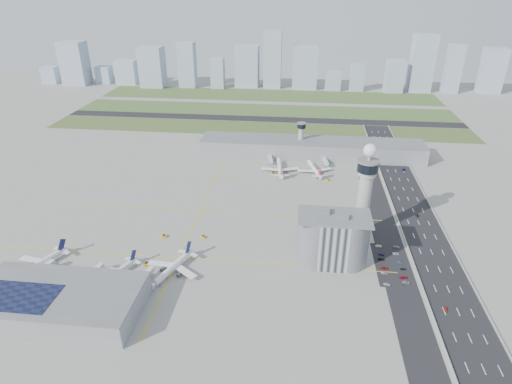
# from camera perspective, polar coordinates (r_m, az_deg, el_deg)

# --- Properties ---
(ground) EXTENTS (1000.00, 1000.00, 0.00)m
(ground) POSITION_cam_1_polar(r_m,az_deg,el_deg) (284.89, -0.80, -5.84)
(ground) COLOR #9E9B93
(grass_strip_0) EXTENTS (480.00, 50.00, 0.08)m
(grass_strip_0) POSITION_cam_1_polar(r_m,az_deg,el_deg) (490.58, 0.18, 8.47)
(grass_strip_0) COLOR #435528
(grass_strip_0) RESTS_ON ground
(grass_strip_1) EXTENTS (480.00, 60.00, 0.08)m
(grass_strip_1) POSITION_cam_1_polar(r_m,az_deg,el_deg) (561.96, 1.03, 10.84)
(grass_strip_1) COLOR #4B6730
(grass_strip_1) RESTS_ON ground
(grass_strip_2) EXTENTS (480.00, 70.00, 0.08)m
(grass_strip_2) POSITION_cam_1_polar(r_m,az_deg,el_deg) (639.01, 1.74, 12.77)
(grass_strip_2) COLOR #4A6730
(grass_strip_2) RESTS_ON ground
(runway) EXTENTS (480.00, 22.00, 0.10)m
(runway) POSITION_cam_1_polar(r_m,az_deg,el_deg) (525.67, 0.63, 9.72)
(runway) COLOR black
(runway) RESTS_ON ground
(highway) EXTENTS (28.00, 500.00, 0.10)m
(highway) POSITION_cam_1_polar(r_m,az_deg,el_deg) (295.38, 22.09, -6.76)
(highway) COLOR black
(highway) RESTS_ON ground
(barrier_left) EXTENTS (0.60, 500.00, 1.20)m
(barrier_left) POSITION_cam_1_polar(r_m,az_deg,el_deg) (291.41, 19.46, -6.61)
(barrier_left) COLOR #9E9E99
(barrier_left) RESTS_ON ground
(barrier_right) EXTENTS (0.60, 500.00, 1.20)m
(barrier_right) POSITION_cam_1_polar(r_m,az_deg,el_deg) (299.38, 24.70, -6.71)
(barrier_right) COLOR #9E9E99
(barrier_right) RESTS_ON ground
(landside_road) EXTENTS (18.00, 260.00, 0.08)m
(landside_road) POSITION_cam_1_polar(r_m,az_deg,el_deg) (281.08, 17.63, -7.76)
(landside_road) COLOR black
(landside_road) RESTS_ON ground
(parking_lot) EXTENTS (20.00, 44.00, 0.10)m
(parking_lot) POSITION_cam_1_polar(r_m,az_deg,el_deg) (270.99, 17.63, -9.17)
(parking_lot) COLOR black
(parking_lot) RESTS_ON ground
(taxiway_line_h_0) EXTENTS (260.00, 0.60, 0.01)m
(taxiway_line_h_0) POSITION_cam_1_polar(r_m,az_deg,el_deg) (268.02, -10.23, -8.66)
(taxiway_line_h_0) COLOR yellow
(taxiway_line_h_0) RESTS_ON ground
(taxiway_line_h_1) EXTENTS (260.00, 0.60, 0.01)m
(taxiway_line_h_1) POSITION_cam_1_polar(r_m,az_deg,el_deg) (316.92, -7.31, -2.46)
(taxiway_line_h_1) COLOR yellow
(taxiway_line_h_1) RESTS_ON ground
(taxiway_line_h_2) EXTENTS (260.00, 0.60, 0.01)m
(taxiway_line_h_2) POSITION_cam_1_polar(r_m,az_deg,el_deg) (369.11, -5.22, 2.04)
(taxiway_line_h_2) COLOR yellow
(taxiway_line_h_2) RESTS_ON ground
(taxiway_line_v) EXTENTS (0.60, 260.00, 0.01)m
(taxiway_line_v) POSITION_cam_1_polar(r_m,az_deg,el_deg) (316.92, -7.31, -2.46)
(taxiway_line_v) COLOR yellow
(taxiway_line_v) RESTS_ON ground
(control_tower) EXTENTS (14.00, 14.00, 64.50)m
(control_tower) POSITION_cam_1_polar(r_m,az_deg,el_deg) (276.18, 14.36, 0.47)
(control_tower) COLOR #ADAAA5
(control_tower) RESTS_ON ground
(secondary_tower) EXTENTS (8.60, 8.60, 31.90)m
(secondary_tower) POSITION_cam_1_polar(r_m,az_deg,el_deg) (410.87, 6.02, 7.43)
(secondary_tower) COLOR #ADAAA5
(secondary_tower) RESTS_ON ground
(admin_building) EXTENTS (42.00, 24.00, 33.50)m
(admin_building) POSITION_cam_1_polar(r_m,az_deg,el_deg) (257.28, 10.19, -6.19)
(admin_building) COLOR #B2B2B7
(admin_building) RESTS_ON ground
(terminal_pier) EXTENTS (210.00, 32.00, 15.80)m
(terminal_pier) POSITION_cam_1_polar(r_m,az_deg,el_deg) (412.78, 7.34, 5.83)
(terminal_pier) COLOR gray
(terminal_pier) RESTS_ON ground
(near_terminal) EXTENTS (84.00, 42.00, 13.00)m
(near_terminal) POSITION_cam_1_polar(r_m,az_deg,el_deg) (245.10, -24.94, -13.05)
(near_terminal) COLOR gray
(near_terminal) RESTS_ON ground
(airplane_near_a) EXTENTS (45.71, 48.51, 10.74)m
(airplane_near_a) POSITION_cam_1_polar(r_m,az_deg,el_deg) (282.59, -27.13, -8.19)
(airplane_near_a) COLOR white
(airplane_near_a) RESTS_ON ground
(airplane_near_b) EXTENTS (40.05, 42.71, 9.53)m
(airplane_near_b) POSITION_cam_1_polar(r_m,az_deg,el_deg) (258.36, -18.34, -9.95)
(airplane_near_b) COLOR white
(airplane_near_b) RESTS_ON ground
(airplane_near_c) EXTENTS (44.84, 48.35, 11.00)m
(airplane_near_c) POSITION_cam_1_polar(r_m,az_deg,el_deg) (253.48, -11.23, -9.54)
(airplane_near_c) COLOR white
(airplane_near_c) RESTS_ON ground
(airplane_far_a) EXTENTS (38.28, 43.53, 11.16)m
(airplane_far_a) POSITION_cam_1_polar(r_m,az_deg,el_deg) (377.25, 3.23, 3.59)
(airplane_far_a) COLOR white
(airplane_far_a) RESTS_ON ground
(airplane_far_b) EXTENTS (39.54, 43.37, 10.21)m
(airplane_far_b) POSITION_cam_1_polar(r_m,az_deg,el_deg) (378.42, 7.81, 3.38)
(airplane_far_b) COLOR white
(airplane_far_b) RESTS_ON ground
(jet_bridge_near_0) EXTENTS (5.39, 14.31, 5.70)m
(jet_bridge_near_0) POSITION_cam_1_polar(r_m,az_deg,el_deg) (273.33, -27.22, -10.10)
(jet_bridge_near_0) COLOR silver
(jet_bridge_near_0) RESTS_ON ground
(jet_bridge_near_1) EXTENTS (5.39, 14.31, 5.70)m
(jet_bridge_near_1) POSITION_cam_1_polar(r_m,az_deg,el_deg) (258.79, -21.54, -11.01)
(jet_bridge_near_1) COLOR silver
(jet_bridge_near_1) RESTS_ON ground
(jet_bridge_near_2) EXTENTS (5.39, 14.31, 5.70)m
(jet_bridge_near_2) POSITION_cam_1_polar(r_m,az_deg,el_deg) (247.05, -15.22, -11.90)
(jet_bridge_near_2) COLOR silver
(jet_bridge_near_2) RESTS_ON ground
(jet_bridge_far_0) EXTENTS (5.39, 14.31, 5.70)m
(jet_bridge_far_0) POSITION_cam_1_polar(r_m,az_deg,el_deg) (400.66, 1.85, 4.62)
(jet_bridge_far_0) COLOR silver
(jet_bridge_far_0) RESTS_ON ground
(jet_bridge_far_1) EXTENTS (5.39, 14.31, 5.70)m
(jet_bridge_far_1) POSITION_cam_1_polar(r_m,az_deg,el_deg) (400.16, 9.02, 4.26)
(jet_bridge_far_1) COLOR silver
(jet_bridge_far_1) RESTS_ON ground
(tug_0) EXTENTS (2.94, 3.72, 1.92)m
(tug_0) POSITION_cam_1_polar(r_m,az_deg,el_deg) (274.65, -22.85, -9.39)
(tug_0) COLOR yellow
(tug_0) RESTS_ON ground
(tug_1) EXTENTS (3.63, 4.13, 2.00)m
(tug_1) POSITION_cam_1_polar(r_m,az_deg,el_deg) (289.16, -12.19, -5.75)
(tug_1) COLOR #E7AC0E
(tug_1) RESTS_ON ground
(tug_2) EXTENTS (4.32, 3.82, 2.09)m
(tug_2) POSITION_cam_1_polar(r_m,az_deg,el_deg) (265.40, -14.35, -9.25)
(tug_2) COLOR #CDA000
(tug_2) RESTS_ON ground
(tug_3) EXTENTS (3.35, 2.78, 1.67)m
(tug_3) POSITION_cam_1_polar(r_m,az_deg,el_deg) (284.49, -7.04, -5.92)
(tug_3) COLOR #D29700
(tug_3) RESTS_ON ground
(tug_4) EXTENTS (3.58, 4.13, 2.01)m
(tug_4) POSITION_cam_1_polar(r_m,az_deg,el_deg) (371.94, 2.26, 2.50)
(tug_4) COLOR #DBA600
(tug_4) RESTS_ON ground
(tug_5) EXTENTS (3.57, 3.26, 1.71)m
(tug_5) POSITION_cam_1_polar(r_m,az_deg,el_deg) (364.76, 9.60, 1.59)
(tug_5) COLOR #D6C607
(tug_5) RESTS_ON ground
(car_lot_0) EXTENTS (3.96, 1.94, 1.30)m
(car_lot_0) POSITION_cam_1_polar(r_m,az_deg,el_deg) (253.54, 17.06, -11.68)
(car_lot_0) COLOR silver
(car_lot_0) RESTS_ON ground
(car_lot_1) EXTENTS (3.79, 1.53, 1.22)m
(car_lot_1) POSITION_cam_1_polar(r_m,az_deg,el_deg) (261.66, 16.74, -10.30)
(car_lot_1) COLOR slate
(car_lot_1) RESTS_ON ground
(car_lot_2) EXTENTS (4.61, 2.56, 1.22)m
(car_lot_2) POSITION_cam_1_polar(r_m,az_deg,el_deg) (265.98, 16.75, -9.63)
(car_lot_2) COLOR #AD2325
(car_lot_2) RESTS_ON ground
(car_lot_3) EXTENTS (4.00, 1.77, 1.14)m
(car_lot_3) POSITION_cam_1_polar(r_m,az_deg,el_deg) (272.70, 16.37, -8.59)
(car_lot_3) COLOR black
(car_lot_3) RESTS_ON ground
(car_lot_4) EXTENTS (3.64, 1.84, 1.19)m
(car_lot_4) POSITION_cam_1_polar(r_m,az_deg,el_deg) (277.01, 16.38, -7.98)
(car_lot_4) COLOR navy
(car_lot_4) RESTS_ON ground
(car_lot_5) EXTENTS (3.98, 1.76, 1.27)m
(car_lot_5) POSITION_cam_1_polar(r_m,az_deg,el_deg) (284.29, 16.04, -6.95)
(car_lot_5) COLOR silver
(car_lot_5) RESTS_ON ground
(car_lot_6) EXTENTS (4.71, 2.38, 1.28)m
(car_lot_6) POSITION_cam_1_polar(r_m,az_deg,el_deg) (258.14, 19.37, -11.31)
(car_lot_6) COLOR #9A9BA0
(car_lot_6) RESTS_ON ground
(car_lot_7) EXTENTS (4.62, 2.28, 1.29)m
(car_lot_7) POSITION_cam_1_polar(r_m,az_deg,el_deg) (261.74, 19.09, -10.68)
(car_lot_7) COLOR #A10D22
(car_lot_7) RESTS_ON ground
(car_lot_8) EXTENTS (3.52, 1.79, 1.15)m
(car_lot_8) POSITION_cam_1_polar(r_m,az_deg,el_deg) (268.35, 19.04, -9.67)
(car_lot_8) COLOR black
(car_lot_8) RESTS_ON ground
(car_lot_9) EXTENTS (3.39, 1.49, 1.08)m
(car_lot_9) POSITION_cam_1_polar(r_m,az_deg,el_deg) (273.03, 18.66, -8.92)
(car_lot_9) COLOR navy
(car_lot_9) RESTS_ON ground
(car_lot_10) EXTENTS (4.33, 2.04, 1.20)m
(car_lot_10) POSITION_cam_1_polar(r_m,az_deg,el_deg) (280.39, 18.17, -7.80)
(car_lot_10) COLOR silver
(car_lot_10) RESTS_ON ground
(car_lot_11) EXTENTS (4.01, 1.68, 1.16)m
(car_lot_11) POSITION_cam_1_polar(r_m,az_deg,el_deg) (286.82, 18.20, -6.98)
(car_lot_11) COLOR #959B9F
(car_lot_11) RESTS_ON ground
(car_hw_0) EXTENTS (1.50, 3.70, 1.26)m
(car_hw_0) POSITION_cam_1_polar(r_m,az_deg,el_deg) (247.71, 23.94, -14.08)
(car_hw_0) COLOR #A22914
(car_hw_0) RESTS_ON ground
(car_hw_1) EXTENTS (1.27, 3.59, 1.18)m
(car_hw_1) POSITION_cam_1_polar(r_m,az_deg,el_deg) (327.78, 20.70, -2.95)
(car_hw_1) COLOR black
(car_hw_1) RESTS_ON ground
(car_hw_2) EXTENTS (2.16, 4.48, 1.23)m
(car_hw_2) POSITION_cam_1_polar(r_m,az_deg,el_deg) (402.12, 19.09, 2.84)
(car_hw_2) COLOR navy
(car_hw_2) RESTS_ON ground
(car_hw_4) EXTENTS (1.60, 3.62, 1.21)m
(car_hw_4) POSITION_cam_1_polar(r_m,az_deg,el_deg) (451.97, 15.86, 5.90)
(car_hw_4) COLOR slate
(car_hw_4) RESTS_ON ground
(skyline_bldg_0) EXTENTS (24.05, 19.24, 26.50)m
(skyline_bldg_0) POSITION_cam_1_polar(r_m,az_deg,el_deg) (788.83, -25.68, 13.92)
(skyline_bldg_0) COLOR #9EADC1
(skyline_bldg_0) RESTS_ON ground
(skyline_bldg_1) EXTENTS (37.63, 30.10, 65.60)m
(skyline_bldg_1) POSITION_cam_1_polar(r_m,az_deg,el_deg) (758.88, -23.03, 15.52)
(skyline_bldg_1) COLOR #9EADC1
(skyline_bldg_1) RESTS_ON ground
(skyline_bldg_2) EXTENTS (22.81, 18.25, 26.79)m
(skyline_bldg_2) POSITION_cam_1_polar(r_m,az_deg,el_deg) (755.12, -19.57, 14.51)
(skyline_bldg_2) COLOR #9EADC1
(skyline_bldg_2) RESTS_ON ground
(skyline_bldg_3) EXTENTS (32.30, 25.84, 36.93)m
(skyline_bldg_3) POSITION_cam_1_polar(r_m,az_deg,el_deg) (739.58, -16.79, 15.08)
(skyline_bldg_3) COLOR #9EADC1
(skyline_bldg_3) RESTS_ON ground
(skyline_bldg_4) EXTENTS (35.81, 28.65, 60.36)m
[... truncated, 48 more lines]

